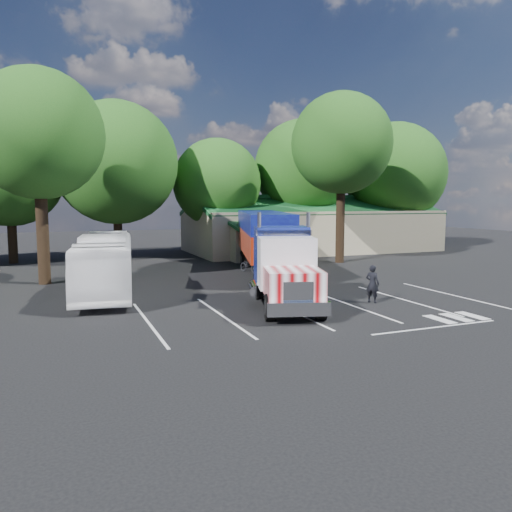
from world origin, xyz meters
name	(u,v)px	position (x,y,z in m)	size (l,w,h in m)	color
ground	(243,289)	(0.00, 0.00, 0.00)	(120.00, 120.00, 0.00)	black
event_hall	(310,229)	(13.74, 17.81, 2.21)	(24.20, 14.12, 5.55)	tan
tree_row_b	(9,173)	(-13.00, 17.80, 7.13)	(8.40, 8.40, 11.35)	black
tree_row_c	(116,163)	(-5.00, 16.20, 8.04)	(10.00, 10.00, 13.05)	black
tree_row_d	(217,183)	(4.00, 17.50, 6.58)	(8.00, 8.00, 10.60)	black
tree_row_e	(303,169)	(13.00, 18.00, 8.09)	(9.60, 9.60, 12.90)	black
tree_row_f	(395,173)	(23.00, 16.80, 7.79)	(10.40, 10.40, 13.00)	black
tree_near_left	(38,134)	(-10.50, 6.00, 8.81)	(7.60, 7.60, 12.65)	black
tree_near_right	(342,144)	(11.50, 8.50, 9.46)	(8.00, 8.00, 13.50)	black
semi_truck	(267,241)	(2.45, 2.25, 2.50)	(8.61, 20.95, 4.42)	black
woman	(372,284)	(4.50, -6.00, 0.94)	(0.68, 0.45, 1.87)	black
bicycle	(249,265)	(2.63, 5.93, 0.50)	(0.66, 1.88, 0.99)	black
tour_bus	(105,264)	(-7.36, 1.55, 1.60)	(2.69, 11.48, 3.20)	white
silver_sedan	(313,247)	(12.00, 14.00, 0.72)	(1.52, 4.37, 1.44)	#A7A9AF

